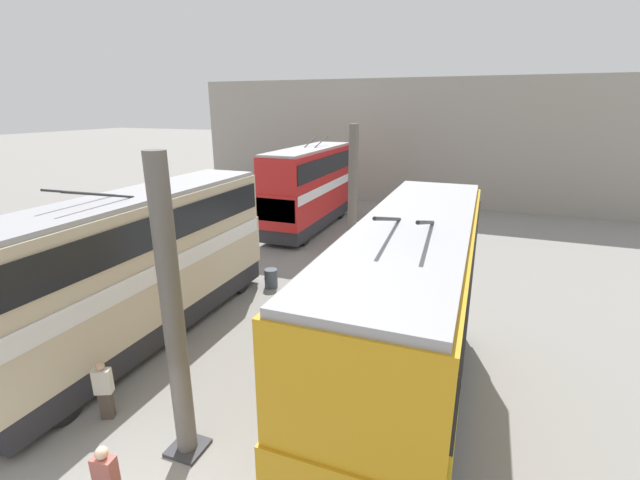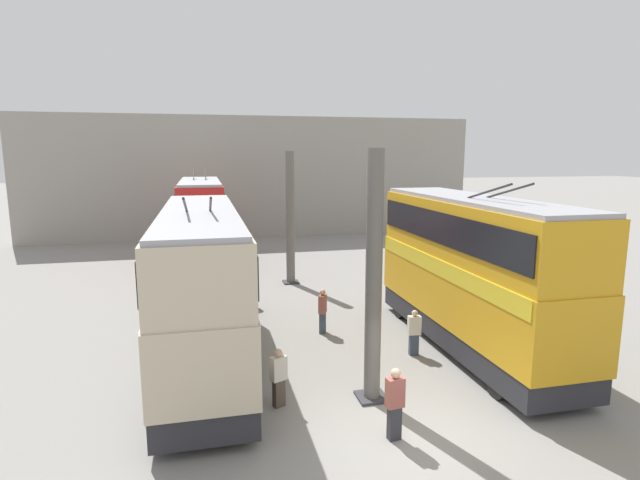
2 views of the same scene
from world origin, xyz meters
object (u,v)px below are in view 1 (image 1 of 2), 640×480
bus_left_near (410,315)px  bus_right_far (309,184)px  bus_right_mid (140,259)px  person_aisle_midway (282,314)px  oil_drum (271,278)px  person_by_right_row (104,389)px  person_by_left_row (323,378)px

bus_left_near → bus_right_far: size_ratio=1.04×
bus_right_mid → bus_right_far: size_ratio=1.19×
bus_right_far → person_aisle_midway: 13.96m
bus_left_near → oil_drum: bus_left_near is taller
bus_right_mid → bus_right_far: bearing=0.0°
bus_left_near → person_by_right_row: 7.78m
person_by_left_row → person_aisle_midway: size_ratio=0.92×
bus_left_near → oil_drum: (6.32, 6.94, -2.57)m
bus_left_near → person_aisle_midway: bearing=60.5°
bus_right_far → bus_left_near: bearing=-150.3°
bus_right_far → person_by_left_row: bearing=-156.6°
person_by_right_row → person_aisle_midway: size_ratio=0.95×
bus_right_far → oil_drum: bus_right_far is taller
person_by_left_row → bus_right_mid: bearing=-93.8°
person_by_left_row → person_by_right_row: person_by_right_row is taller
bus_right_far → person_by_left_row: bus_right_far is taller
person_by_right_row → bus_right_far: bearing=-18.8°
person_by_left_row → person_aisle_midway: 3.70m
bus_left_near → bus_right_mid: bus_left_near is taller
bus_left_near → person_aisle_midway: 5.68m
bus_left_near → person_by_left_row: (-0.13, 2.11, -2.17)m
bus_right_far → person_by_right_row: (-18.25, -1.92, -2.06)m
bus_right_mid → bus_right_far: 14.62m
bus_right_far → person_by_left_row: size_ratio=6.18×
bus_left_near → bus_right_mid: bearing=83.0°
person_aisle_midway → oil_drum: bearing=148.8°
bus_right_mid → person_by_right_row: bearing=-152.1°
person_aisle_midway → oil_drum: person_aisle_midway is taller
bus_right_mid → person_by_right_row: size_ratio=7.07×
bus_right_mid → person_aisle_midway: bearing=-70.9°
bus_right_mid → person_aisle_midway: bus_right_mid is taller
bus_right_far → bus_right_mid: bearing=180.0°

